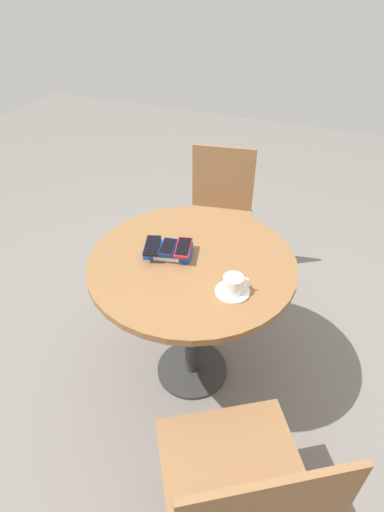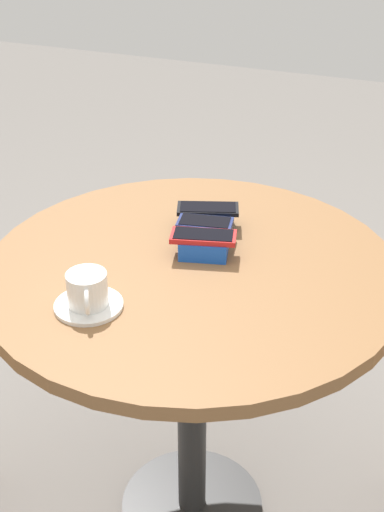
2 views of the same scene
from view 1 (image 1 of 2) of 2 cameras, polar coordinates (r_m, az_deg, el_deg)
The scene contains 10 objects.
ground_plane at distance 2.21m, azimuth -0.00°, elevation -15.93°, with size 8.00×8.00×0.00m, color slate.
round_table at distance 1.75m, azimuth -0.00°, elevation -3.72°, with size 0.88×0.88×0.74m.
phone_box at distance 1.69m, azimuth -3.41°, elevation 0.73°, with size 0.22×0.15×0.04m.
phone_black at distance 1.68m, azimuth -5.71°, elevation 1.51°, with size 0.10×0.15×0.01m.
phone_navy at distance 1.67m, azimuth -3.46°, elevation 1.32°, with size 0.08×0.13×0.01m.
phone_red at distance 1.66m, azimuth -1.24°, elevation 1.24°, with size 0.09×0.15×0.01m.
saucer at distance 1.52m, azimuth 5.80°, elevation -5.06°, with size 0.13×0.13×0.01m, color white.
coffee_cup at distance 1.50m, azimuth 5.98°, elevation -3.97°, with size 0.10×0.08×0.07m.
chair_near_window at distance 1.41m, azimuth 7.13°, elevation -30.86°, with size 0.64×0.64×0.89m.
chair_far_side at distance 2.46m, azimuth 3.79°, elevation 5.29°, with size 0.46×0.46×0.88m.
Camera 1 is at (0.51, -1.21, 1.77)m, focal length 28.00 mm.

